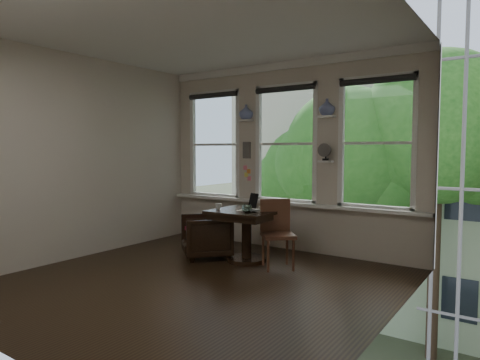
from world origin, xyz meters
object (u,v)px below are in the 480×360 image
Objects in this scene: side_chair_right at (278,235)px; laptop at (249,211)px; armchair_left at (206,236)px; table at (247,236)px; mug at (218,206)px.

side_chair_right is 0.52m from laptop.
armchair_left is 0.89m from laptop.
table is 2.87× the size of laptop.
laptop is (0.14, -0.15, 0.39)m from table.
table is 0.65m from armchair_left.
side_chair_right reaches higher than laptop.
table is 0.59m from mug.
armchair_left is at bearing -167.81° from table.
side_chair_right is at bearing -4.90° from table.
mug is at bearing -159.84° from laptop.
table is at bearing 53.52° from armchair_left.
mug is at bearing 30.96° from armchair_left.
armchair_left is at bearing 141.56° from side_chair_right.
mug reaches higher than table.
laptop is at bearing 3.81° from mug.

